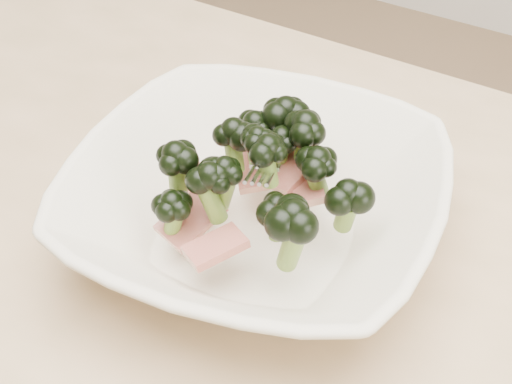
% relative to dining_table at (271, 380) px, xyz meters
% --- Properties ---
extents(dining_table, '(1.20, 0.80, 0.75)m').
position_rel_dining_table_xyz_m(dining_table, '(0.00, 0.00, 0.00)').
color(dining_table, tan).
rests_on(dining_table, ground).
extents(broccoli_dish, '(0.36, 0.36, 0.12)m').
position_rel_dining_table_xyz_m(broccoli_dish, '(-0.05, 0.06, 0.14)').
color(broccoli_dish, beige).
rests_on(broccoli_dish, dining_table).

